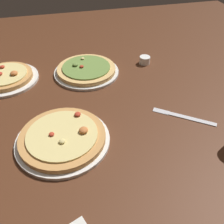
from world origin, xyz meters
TOP-DOWN VIEW (x-y plane):
  - ground_plane at (0.00, 0.00)m, footprint 2.40×2.40m
  - pizza_plate_near at (-0.19, -0.08)m, footprint 0.31×0.31m
  - pizza_plate_far at (-0.40, 0.35)m, footprint 0.28×0.28m
  - pizza_plate_side at (-0.04, 0.33)m, footprint 0.30×0.30m
  - ramekin_butter at (0.25, 0.35)m, footprint 0.05×0.05m
  - knife_right at (0.25, -0.07)m, footprint 0.20×0.16m

SIDE VIEW (x-z plane):
  - ground_plane at x=0.00m, z-range -0.03..0.00m
  - knife_right at x=0.25m, z-range 0.00..0.01m
  - pizza_plate_far at x=-0.40m, z-range -0.01..0.04m
  - pizza_plate_side at x=-0.04m, z-range -0.01..0.04m
  - pizza_plate_near at x=-0.19m, z-range -0.01..0.04m
  - ramekin_butter at x=0.25m, z-range 0.00..0.04m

